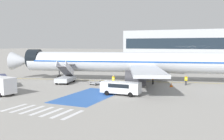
{
  "coord_description": "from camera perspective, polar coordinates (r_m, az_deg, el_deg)",
  "views": [
    {
      "loc": [
        14.98,
        -44.35,
        6.6
      ],
      "look_at": [
        -3.2,
        -3.2,
        2.18
      ],
      "focal_mm": 42.0,
      "sensor_mm": 36.0,
      "label": 1
    }
  ],
  "objects": [
    {
      "name": "apron_walkway_bar_4",
      "position": [
        26.5,
        -12.94,
        -8.94
      ],
      "size": [
        0.44,
        3.6,
        0.01
      ],
      "primitive_type": "cube",
      "color": "silver",
      "rests_on": "ground_plane"
    },
    {
      "name": "apron_leadline_yellow",
      "position": [
        47.21,
        3.71,
        -2.43
      ],
      "size": [
        79.4,
        19.57,
        0.01
      ],
      "primitive_type": "cube",
      "rotation": [
        0.0,
        0.0,
        1.81
      ],
      "color": "gold",
      "rests_on": "ground_plane"
    },
    {
      "name": "airliner",
      "position": [
        46.79,
        4.6,
        1.65
      ],
      "size": [
        46.49,
        33.0,
        11.22
      ],
      "rotation": [
        0.0,
        0.0,
        1.81
      ],
      "color": "#B7BCC4",
      "rests_on": "ground_plane"
    },
    {
      "name": "apron_walkway_bar_3",
      "position": [
        27.22,
        -14.99,
        -8.6
      ],
      "size": [
        0.44,
        3.6,
        0.01
      ],
      "primitive_type": "cube",
      "color": "silver",
      "rests_on": "ground_plane"
    },
    {
      "name": "ground_crew_1",
      "position": [
        43.86,
        15.8,
        -2.05
      ],
      "size": [
        0.49,
        0.39,
        1.59
      ],
      "rotation": [
        0.0,
        0.0,
        0.45
      ],
      "color": "#2D2D33",
      "rests_on": "ground_plane"
    },
    {
      "name": "service_van_1",
      "position": [
        44.19,
        -23.23,
        -1.99
      ],
      "size": [
        4.78,
        4.45,
        1.8
      ],
      "rotation": [
        0.0,
        0.0,
        4.01
      ],
      "color": "#1E234C",
      "rests_on": "ground_plane"
    },
    {
      "name": "apron_walkway_bar_2",
      "position": [
        27.97,
        -16.93,
        -8.27
      ],
      "size": [
        0.44,
        3.6,
        0.01
      ],
      "primitive_type": "cube",
      "color": "silver",
      "rests_on": "ground_plane"
    },
    {
      "name": "fuel_tanker",
      "position": [
        64.79,
        14.78,
        1.17
      ],
      "size": [
        2.9,
        8.61,
        3.54
      ],
      "rotation": [
        0.0,
        0.0,
        -0.04
      ],
      "color": "#38383D",
      "rests_on": "ground_plane"
    },
    {
      "name": "boarding_stairs_forward",
      "position": [
        45.25,
        -10.07,
        -1.6
      ],
      "size": [
        3.28,
        5.54,
        3.95
      ],
      "rotation": [
        0.0,
        0.0,
        0.24
      ],
      "color": "#ADB2BA",
      "rests_on": "ground_plane"
    },
    {
      "name": "apron_walkway_bar_1",
      "position": [
        28.75,
        -18.76,
        -7.95
      ],
      "size": [
        0.44,
        3.6,
        0.01
      ],
      "primitive_type": "cube",
      "color": "silver",
      "rests_on": "ground_plane"
    },
    {
      "name": "apron_walkway_bar_5",
      "position": [
        25.82,
        -10.78,
        -9.28
      ],
      "size": [
        0.44,
        3.6,
        0.01
      ],
      "primitive_type": "cube",
      "color": "silver",
      "rests_on": "ground_plane"
    },
    {
      "name": "ground_plane",
      "position": [
        47.27,
        5.12,
        -2.43
      ],
      "size": [
        600.0,
        600.0,
        0.0
      ],
      "primitive_type": "plane",
      "color": "gray"
    },
    {
      "name": "apron_walkway_bar_0",
      "position": [
        29.56,
        -20.49,
        -7.64
      ],
      "size": [
        0.44,
        3.6,
        0.01
      ],
      "primitive_type": "cube",
      "color": "silver",
      "rests_on": "ground_plane"
    },
    {
      "name": "terminal_building",
      "position": [
        116.29,
        19.99,
        5.14
      ],
      "size": [
        70.29,
        12.1,
        12.62
      ],
      "color": "#9EA3A8",
      "rests_on": "ground_plane"
    },
    {
      "name": "ground_crew_2",
      "position": [
        43.8,
        8.91,
        -1.82
      ],
      "size": [
        0.33,
        0.47,
        1.7
      ],
      "rotation": [
        0.0,
        0.0,
        4.47
      ],
      "color": "black",
      "rests_on": "ground_plane"
    },
    {
      "name": "service_van_0",
      "position": [
        37.3,
        -23.23,
        -2.86
      ],
      "size": [
        5.04,
        2.86,
        2.36
      ],
      "rotation": [
        0.0,
        0.0,
        1.36
      ],
      "color": "silver",
      "rests_on": "ground_plane"
    },
    {
      "name": "service_van_2",
      "position": [
        34.11,
        1.9,
        -3.74
      ],
      "size": [
        5.23,
        1.92,
        1.72
      ],
      "rotation": [
        0.0,
        0.0,
        4.74
      ],
      "color": "silver",
      "rests_on": "ground_plane"
    },
    {
      "name": "ground_crew_0",
      "position": [
        41.65,
        0.32,
        -2.14
      ],
      "size": [
        0.44,
        0.25,
        1.7
      ],
      "rotation": [
        0.0,
        0.0,
        3.1
      ],
      "color": "black",
      "rests_on": "ground_plane"
    },
    {
      "name": "apron_stand_patch_blue",
      "position": [
        33.84,
        -5.03,
        -5.65
      ],
      "size": [
        5.55,
        11.18,
        0.01
      ],
      "primitive_type": "cube",
      "color": "#2856A8",
      "rests_on": "ground_plane"
    },
    {
      "name": "baggage_cart",
      "position": [
        43.32,
        -3.06,
        -2.81
      ],
      "size": [
        2.32,
        2.96,
        0.87
      ],
      "rotation": [
        0.0,
        0.0,
        2.78
      ],
      "color": "gray",
      "rests_on": "ground_plane"
    },
    {
      "name": "traffic_cone_1",
      "position": [
        40.79,
        4.46,
        -3.34
      ],
      "size": [
        0.47,
        0.47,
        0.52
      ],
      "color": "orange",
      "rests_on": "ground_plane"
    },
    {
      "name": "traffic_cone_0",
      "position": [
        41.85,
        12.78,
        -3.18
      ],
      "size": [
        0.53,
        0.53,
        0.59
      ],
      "color": "orange",
      "rests_on": "ground_plane"
    },
    {
      "name": "apron_walkway_bar_6",
      "position": [
        25.18,
        -8.5,
        -9.63
      ],
      "size": [
        0.44,
        3.6,
        0.01
      ],
      "primitive_type": "cube",
      "color": "silver",
      "rests_on": "ground_plane"
    }
  ]
}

